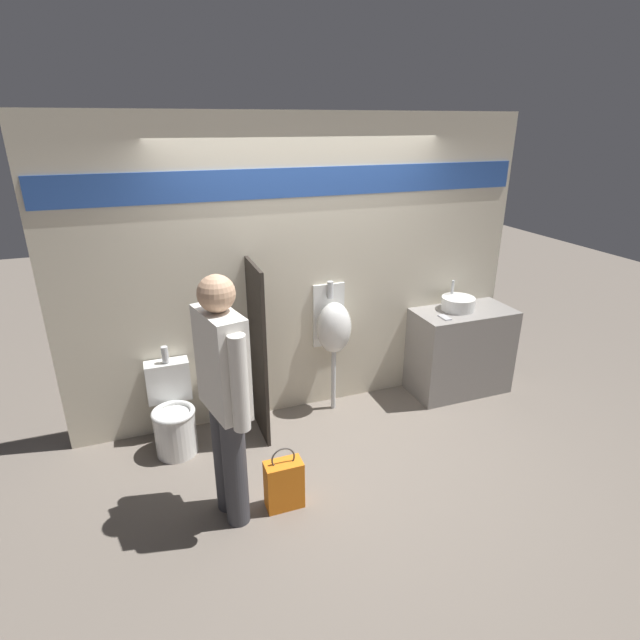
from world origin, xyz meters
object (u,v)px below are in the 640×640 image
Objects in this scene: urinal_near_counter at (334,327)px; shopping_bag at (284,484)px; sink_basin at (458,303)px; person_in_vest at (224,393)px; toilet at (173,415)px; cell_phone at (445,317)px.

urinal_near_counter is 1.55m from shopping_bag.
person_in_vest is (-2.49, -1.01, 0.04)m from sink_basin.
urinal_near_counter is 1.60m from toilet.
urinal_near_counter is (-1.05, 0.22, -0.04)m from cell_phone.
sink_basin reaches higher than cell_phone.
person_in_vest reaches higher than toilet.
toilet reaches higher than shopping_bag.
toilet is 1.21m from shopping_bag.
urinal_near_counter reaches higher than toilet.
toilet is (-1.50, -0.13, -0.53)m from urinal_near_counter.
cell_phone is 0.28× the size of shopping_bag.
toilet is (-2.55, 0.09, -0.57)m from cell_phone.
person_in_vest is 0.87m from shopping_bag.
sink_basin is 2.34× the size of cell_phone.
person_in_vest reaches higher than cell_phone.
person_in_vest is (0.31, -0.94, 0.67)m from toilet.
shopping_bag is at bearing -153.96° from cell_phone.
sink_basin is at bearing 32.08° from cell_phone.
cell_phone is at bearing -147.92° from sink_basin.
toilet is at bearing 178.05° from cell_phone.
urinal_near_counter is at bearing 5.06° from toilet.
urinal_near_counter reaches higher than shopping_bag.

